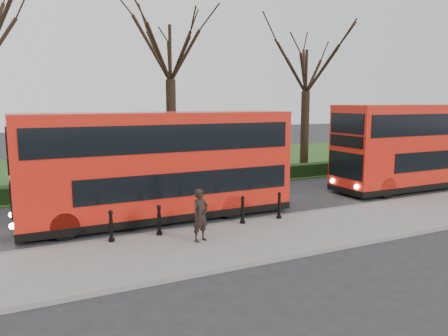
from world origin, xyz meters
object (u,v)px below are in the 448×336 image
bus_rear (426,146)px  bollard_row (203,215)px  bus_lead (160,167)px  pedestrian (200,215)px

bus_rear → bollard_row: bearing=-170.4°
bus_lead → bus_rear: (15.17, 0.03, 0.12)m
bollard_row → bus_lead: bearing=108.0°
bollard_row → bus_rear: bus_rear is taller
bus_lead → bollard_row: bearing=-72.0°
bollard_row → pedestrian: pedestrian is taller
bus_rear → pedestrian: 15.49m
bollard_row → bus_rear: bearing=9.6°
bus_lead → pedestrian: 3.80m
pedestrian → bollard_row: bearing=42.5°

